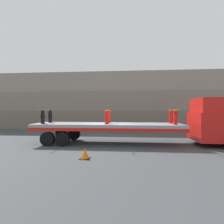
{
  "coord_description": "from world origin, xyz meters",
  "views": [
    {
      "loc": [
        1.33,
        -11.49,
        2.22
      ],
      "look_at": [
        0.28,
        0.0,
        2.09
      ],
      "focal_mm": 28.0,
      "sensor_mm": 36.0,
      "label": 1
    }
  ],
  "objects": [
    {
      "name": "fire_hydrant_red_near_2",
      "position": [
        4.22,
        -0.55,
        1.76
      ],
      "size": [
        0.29,
        0.54,
        0.9
      ],
      "color": "red",
      "rests_on": "flatbed_trailer"
    },
    {
      "name": "fire_hydrant_black_near_0",
      "position": [
        -4.22,
        -0.55,
        1.76
      ],
      "size": [
        0.29,
        0.54,
        0.9
      ],
      "color": "black",
      "rests_on": "flatbed_trailer"
    },
    {
      "name": "fire_hydrant_red_near_1",
      "position": [
        0.0,
        -0.55,
        1.76
      ],
      "size": [
        0.29,
        0.54,
        0.9
      ],
      "color": "red",
      "rests_on": "flatbed_trailer"
    },
    {
      "name": "fire_hydrant_black_far_0",
      "position": [
        -4.22,
        0.55,
        1.76
      ],
      "size": [
        0.29,
        0.54,
        0.9
      ],
      "color": "black",
      "rests_on": "flatbed_trailer"
    },
    {
      "name": "fire_hydrant_red_far_2",
      "position": [
        4.22,
        0.55,
        1.76
      ],
      "size": [
        0.29,
        0.54,
        0.9
      ],
      "color": "red",
      "rests_on": "flatbed_trailer"
    },
    {
      "name": "truck_cab",
      "position": [
        6.88,
        0.0,
        1.48
      ],
      "size": [
        2.72,
        2.58,
        2.96
      ],
      "color": "red",
      "rests_on": "ground_plane"
    },
    {
      "name": "fire_hydrant_red_far_1",
      "position": [
        0.0,
        0.55,
        1.76
      ],
      "size": [
        0.29,
        0.54,
        0.9
      ],
      "color": "red",
      "rests_on": "flatbed_trailer"
    },
    {
      "name": "cargo_strap_middle",
      "position": [
        0.0,
        0.0,
        2.23
      ],
      "size": [
        0.05,
        2.69,
        0.01
      ],
      "color": "yellow",
      "rests_on": "fire_hydrant_red_near_1"
    },
    {
      "name": "cargo_strap_rear",
      "position": [
        -4.22,
        0.0,
        2.23
      ],
      "size": [
        0.05,
        2.69,
        0.01
      ],
      "color": "yellow",
      "rests_on": "fire_hydrant_black_near_0"
    },
    {
      "name": "traffic_cone",
      "position": [
        -0.62,
        -3.71,
        0.23
      ],
      "size": [
        0.45,
        0.45,
        0.48
      ],
      "color": "black",
      "rests_on": "ground_plane"
    },
    {
      "name": "rock_cliff",
      "position": [
        0.0,
        8.92,
        3.25
      ],
      "size": [
        60.0,
        3.3,
        6.5
      ],
      "color": "#706656",
      "rests_on": "ground_plane"
    },
    {
      "name": "flatbed_trailer",
      "position": [
        -0.5,
        0.0,
        1.09
      ],
      "size": [
        9.64,
        2.59,
        1.32
      ],
      "color": "gray",
      "rests_on": "ground_plane"
    },
    {
      "name": "ground_plane",
      "position": [
        0.0,
        0.0,
        0.0
      ],
      "size": [
        120.0,
        120.0,
        0.0
      ],
      "primitive_type": "plane",
      "color": "#3F4244"
    },
    {
      "name": "cargo_strap_front",
      "position": [
        4.22,
        0.0,
        2.23
      ],
      "size": [
        0.05,
        2.69,
        0.01
      ],
      "color": "yellow",
      "rests_on": "fire_hydrant_red_near_2"
    }
  ]
}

